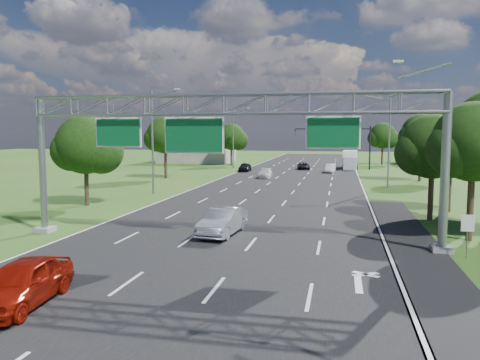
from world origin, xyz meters
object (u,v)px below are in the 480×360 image
(traffic_signal, at_px, (348,138))
(box_truck, at_px, (350,160))
(regulatory_sign, at_px, (468,227))
(red_coupe, at_px, (22,283))
(sign_gantry, at_px, (226,116))
(silver_sedan, at_px, (223,221))

(traffic_signal, relative_size, box_truck, 1.55)
(regulatory_sign, height_order, red_coupe, regulatory_sign)
(regulatory_sign, xyz_separation_m, red_coupe, (-16.73, -9.87, -0.71))
(regulatory_sign, relative_size, box_truck, 0.27)
(regulatory_sign, distance_m, box_truck, 57.08)
(sign_gantry, distance_m, traffic_signal, 53.51)
(sign_gantry, relative_size, silver_sedan, 4.86)
(sign_gantry, xyz_separation_m, traffic_signal, (7.15, 53.00, -1.72))
(red_coupe, height_order, box_truck, box_truck)
(regulatory_sign, bearing_deg, red_coupe, -149.45)
(sign_gantry, relative_size, box_truck, 2.98)
(sign_gantry, distance_m, silver_sedan, 6.32)
(red_coupe, relative_size, silver_sedan, 0.97)
(silver_sedan, distance_m, box_truck, 54.99)
(traffic_signal, distance_m, red_coupe, 65.12)
(red_coupe, height_order, silver_sedan, red_coupe)
(sign_gantry, bearing_deg, box_truck, 82.19)
(sign_gantry, relative_size, regulatory_sign, 11.19)
(sign_gantry, relative_size, traffic_signal, 1.92)
(red_coupe, bearing_deg, regulatory_sign, 24.85)
(regulatory_sign, relative_size, silver_sedan, 0.43)
(regulatory_sign, height_order, silver_sedan, regulatory_sign)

